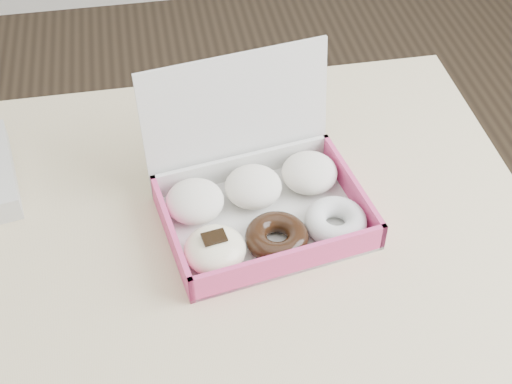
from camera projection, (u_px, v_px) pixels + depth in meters
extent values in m
cube|color=#D3BB8B|center=(102.00, 287.00, 0.92)|extent=(1.20, 0.80, 0.04)
cylinder|color=#D3BB8B|center=(388.00, 229.00, 1.50)|extent=(0.05, 0.05, 0.71)
cube|color=silver|center=(265.00, 222.00, 0.97)|extent=(0.29, 0.24, 0.01)
cube|color=#D93E7A|center=(290.00, 263.00, 0.90)|extent=(0.26, 0.05, 0.04)
cube|color=silver|center=(242.00, 167.00, 1.02)|extent=(0.26, 0.05, 0.04)
cube|color=#D93E7A|center=(172.00, 236.00, 0.93)|extent=(0.04, 0.19, 0.04)
cube|color=#D93E7A|center=(352.00, 189.00, 0.99)|extent=(0.04, 0.19, 0.04)
cube|color=silver|center=(237.00, 118.00, 0.98)|extent=(0.27, 0.07, 0.19)
ellipsoid|color=white|center=(195.00, 201.00, 0.97)|extent=(0.09, 0.09, 0.04)
ellipsoid|color=white|center=(253.00, 187.00, 0.99)|extent=(0.09, 0.09, 0.04)
ellipsoid|color=white|center=(309.00, 173.00, 1.01)|extent=(0.09, 0.09, 0.04)
ellipsoid|color=#FFF3C7|center=(215.00, 250.00, 0.90)|extent=(0.09, 0.09, 0.04)
cube|color=black|center=(214.00, 237.00, 0.89)|extent=(0.03, 0.03, 0.00)
torus|color=black|center=(277.00, 237.00, 0.93)|extent=(0.10, 0.10, 0.03)
torus|color=white|center=(336.00, 221.00, 0.95)|extent=(0.10, 0.10, 0.03)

